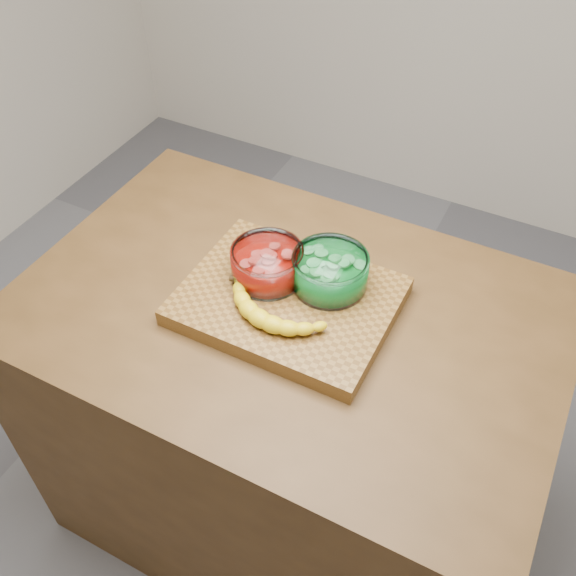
% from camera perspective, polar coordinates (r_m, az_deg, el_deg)
% --- Properties ---
extents(ground, '(3.50, 3.50, 0.00)m').
position_cam_1_polar(ground, '(2.16, -0.00, -18.31)').
color(ground, slate).
rests_on(ground, ground).
extents(counter, '(1.20, 0.80, 0.90)m').
position_cam_1_polar(counter, '(1.77, -0.00, -11.76)').
color(counter, '#4C3117').
rests_on(counter, ground).
extents(cutting_board, '(0.45, 0.35, 0.04)m').
position_cam_1_polar(cutting_board, '(1.40, -0.00, -1.16)').
color(cutting_board, brown).
rests_on(cutting_board, counter).
extents(bowl_red, '(0.16, 0.16, 0.07)m').
position_cam_1_polar(bowl_red, '(1.40, -1.84, 2.15)').
color(bowl_red, white).
rests_on(bowl_red, cutting_board).
extents(bowl_green, '(0.17, 0.17, 0.08)m').
position_cam_1_polar(bowl_green, '(1.38, 3.74, 1.47)').
color(bowl_green, white).
rests_on(bowl_green, cutting_board).
extents(banana, '(0.27, 0.15, 0.04)m').
position_cam_1_polar(banana, '(1.33, -1.25, -1.77)').
color(banana, gold).
rests_on(banana, cutting_board).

